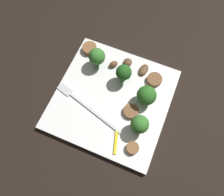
{
  "coord_description": "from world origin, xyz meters",
  "views": [
    {
      "loc": [
        -0.07,
        0.18,
        0.49
      ],
      "look_at": [
        0.0,
        0.0,
        0.01
      ],
      "focal_mm": 36.13,
      "sensor_mm": 36.0,
      "label": 1
    }
  ],
  "objects": [
    {
      "name": "broccoli_floret_2",
      "position": [
        0.07,
        -0.07,
        0.05
      ],
      "size": [
        0.04,
        0.04,
        0.05
      ],
      "color": "#408630",
      "rests_on": "plate"
    },
    {
      "name": "mushroom_0",
      "position": [
        0.03,
        -0.08,
        0.02
      ],
      "size": [
        0.03,
        0.03,
        0.01
      ],
      "primitive_type": "ellipsoid",
      "rotation": [
        0.0,
        0.0,
        4.02
      ],
      "color": "brown",
      "rests_on": "plate"
    },
    {
      "name": "mushroom_2",
      "position": [
        -0.04,
        -0.09,
        0.02
      ],
      "size": [
        0.02,
        0.03,
        0.01
      ],
      "primitive_type": "ellipsoid",
      "rotation": [
        0.0,
        0.0,
        4.6
      ],
      "color": "brown",
      "rests_on": "plate"
    },
    {
      "name": "broccoli_floret_3",
      "position": [
        -0.07,
        -0.02,
        0.04
      ],
      "size": [
        0.04,
        0.04,
        0.05
      ],
      "color": "#347525",
      "rests_on": "plate"
    },
    {
      "name": "sausage_slice_1",
      "position": [
        -0.08,
        0.09,
        0.02
      ],
      "size": [
        0.03,
        0.03,
        0.01
      ],
      "primitive_type": "cylinder",
      "rotation": [
        0.0,
        0.0,
        1.24
      ],
      "color": "brown",
      "rests_on": "plate"
    },
    {
      "name": "sausage_slice_3",
      "position": [
        -0.05,
        0.02,
        0.02
      ],
      "size": [
        0.04,
        0.04,
        0.01
      ],
      "primitive_type": "cylinder",
      "rotation": [
        0.0,
        0.0,
        2.97
      ],
      "color": "brown",
      "rests_on": "plate"
    },
    {
      "name": "sausage_slice_0",
      "position": [
        -0.07,
        -0.08,
        0.02
      ],
      "size": [
        0.05,
        0.05,
        0.01
      ],
      "primitive_type": "cylinder",
      "rotation": [
        0.0,
        0.0,
        2.1
      ],
      "color": "brown",
      "rests_on": "plate"
    },
    {
      "name": "pepper_strip_3",
      "position": [
        -0.05,
        0.09,
        0.02
      ],
      "size": [
        0.02,
        0.05,
        0.0
      ],
      "primitive_type": "cube",
      "rotation": [
        0.0,
        0.0,
        5.01
      ],
      "color": "yellow",
      "rests_on": "plate"
    },
    {
      "name": "ground_plane",
      "position": [
        0.0,
        0.0,
        0.0
      ],
      "size": [
        1.4,
        1.4,
        0.0
      ],
      "primitive_type": "plane",
      "color": "black"
    },
    {
      "name": "broccoli_floret_0",
      "position": [
        -0.08,
        0.04,
        0.05
      ],
      "size": [
        0.04,
        0.04,
        0.05
      ],
      "color": "#408630",
      "rests_on": "plate"
    },
    {
      "name": "broccoli_floret_1",
      "position": [
        -0.01,
        -0.05,
        0.05
      ],
      "size": [
        0.04,
        0.04,
        0.05
      ],
      "color": "#296420",
      "rests_on": "plate"
    },
    {
      "name": "fork",
      "position": [
        0.05,
        0.04,
        0.02
      ],
      "size": [
        0.18,
        0.06,
        0.0
      ],
      "rotation": [
        0.0,
        0.0,
        -0.28
      ],
      "color": "silver",
      "rests_on": "plate"
    },
    {
      "name": "plate",
      "position": [
        0.0,
        0.0,
        0.01
      ],
      "size": [
        0.25,
        0.25,
        0.01
      ],
      "primitive_type": "cube",
      "color": "white",
      "rests_on": "ground_plane"
    },
    {
      "name": "mushroom_1",
      "position": [
        0.0,
        -0.1,
        0.02
      ],
      "size": [
        0.02,
        0.02,
        0.01
      ],
      "primitive_type": "ellipsoid",
      "rotation": [
        0.0,
        0.0,
        6.19
      ],
      "color": "brown",
      "rests_on": "plate"
    },
    {
      "name": "sausage_slice_4",
      "position": [
        0.1,
        -0.1,
        0.02
      ],
      "size": [
        0.04,
        0.04,
        0.01
      ],
      "primitive_type": "cylinder",
      "rotation": [
        0.0,
        0.0,
        1.23
      ],
      "color": "brown",
      "rests_on": "plate"
    }
  ]
}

